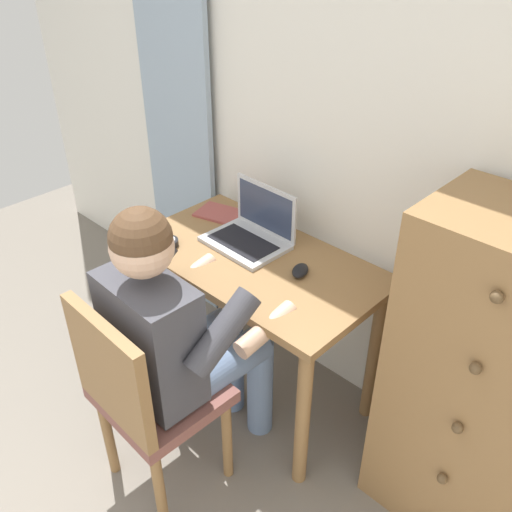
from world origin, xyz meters
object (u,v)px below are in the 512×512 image
at_px(dresser, 489,389).
at_px(desk_clock, 168,243).
at_px(desk, 255,282).
at_px(person_seated, 181,330).
at_px(laptop, 252,231).
at_px(chair, 144,393).
at_px(notebook_pad, 220,213).
at_px(computer_mouse, 300,271).

xyz_separation_m(dresser, desk_clock, (-1.30, -0.29, 0.13)).
bearing_deg(desk, dresser, 5.72).
height_order(person_seated, laptop, person_seated).
bearing_deg(chair, laptop, 103.48).
relative_size(desk_clock, notebook_pad, 0.43).
xyz_separation_m(desk, laptop, (-0.10, 0.08, 0.18)).
distance_m(dresser, person_seated, 1.05).
bearing_deg(dresser, notebook_pad, 177.80).
bearing_deg(desk_clock, dresser, 12.40).
bearing_deg(computer_mouse, person_seated, -128.30).
relative_size(desk, laptop, 3.05).
relative_size(person_seated, notebook_pad, 5.78).
xyz_separation_m(computer_mouse, desk_clock, (-0.54, -0.23, -0.00)).
xyz_separation_m(person_seated, notebook_pad, (-0.45, 0.61, 0.06)).
bearing_deg(notebook_pad, desk, -37.75).
bearing_deg(desk, desk_clock, -150.27).
xyz_separation_m(person_seated, desk_clock, (-0.41, 0.27, 0.07)).
relative_size(laptop, desk_clock, 3.85).
bearing_deg(dresser, chair, -140.44).
xyz_separation_m(dresser, computer_mouse, (-0.77, -0.06, 0.13)).
bearing_deg(notebook_pad, computer_mouse, -26.92).
bearing_deg(laptop, person_seated, -71.76).
height_order(desk, dresser, dresser).
bearing_deg(desk, person_seated, -80.19).
height_order(dresser, laptop, dresser).
bearing_deg(desk, computer_mouse, 10.28).
bearing_deg(desk, laptop, 140.26).
distance_m(computer_mouse, notebook_pad, 0.59).
relative_size(dresser, notebook_pad, 5.93).
distance_m(dresser, computer_mouse, 0.78).
xyz_separation_m(chair, notebook_pad, (-0.45, 0.79, 0.24)).
bearing_deg(computer_mouse, chair, -124.96).
height_order(desk, notebook_pad, notebook_pad).
xyz_separation_m(laptop, desk_clock, (-0.23, -0.27, -0.04)).
xyz_separation_m(person_seated, computer_mouse, (0.13, 0.50, 0.07)).
height_order(person_seated, notebook_pad, person_seated).
bearing_deg(person_seated, computer_mouse, 75.79).
relative_size(person_seated, laptop, 3.50).
xyz_separation_m(chair, computer_mouse, (0.13, 0.68, 0.25)).
bearing_deg(person_seated, desk_clock, 146.59).
relative_size(desk, computer_mouse, 10.59).
distance_m(dresser, notebook_pad, 1.35).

